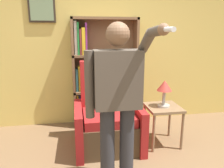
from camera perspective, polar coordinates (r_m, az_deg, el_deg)
wall_back at (r=3.86m, az=-2.56°, el=10.36°), size 8.00×0.11×2.80m
bookcase at (r=3.76m, az=-3.64°, el=2.39°), size 1.10×0.28×1.85m
armchair at (r=3.18m, az=-1.20°, el=-9.50°), size 0.92×0.81×1.21m
person_standing at (r=2.15m, az=1.42°, el=-3.50°), size 0.61×0.78×1.71m
side_table at (r=3.25m, az=13.18°, el=-7.25°), size 0.47×0.47×0.58m
table_lamp at (r=3.14m, az=13.54°, el=-1.09°), size 0.21×0.21×0.38m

